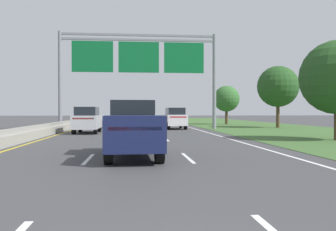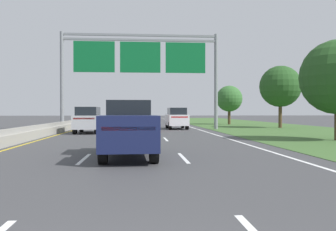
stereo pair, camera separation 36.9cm
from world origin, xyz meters
name	(u,v)px [view 1 (the left image)]	position (x,y,z in m)	size (l,w,h in m)	color
ground_plane	(136,128)	(0.00, 35.00, 0.00)	(220.00, 220.00, 0.00)	#3D3D3F
lane_striping	(136,128)	(0.00, 34.54, 0.00)	(11.96, 106.00, 0.01)	white
grass_verge_right	(264,127)	(13.95, 35.00, 0.01)	(14.00, 110.00, 0.02)	#3D602D
median_barrier_concrete	(72,125)	(-6.60, 35.00, 0.35)	(0.60, 110.00, 0.85)	#99968E
overhead_sign_gantry	(139,61)	(0.30, 31.35, 6.55)	(15.06, 0.42, 9.26)	gray
pickup_truck_navy	(133,129)	(-0.22, 11.04, 1.07)	(2.15, 5.45, 2.20)	#161E47
car_white_right_lane_suv	(175,118)	(3.92, 32.64, 1.10)	(1.97, 4.73, 2.11)	silver
car_red_centre_lane_sedan	(138,122)	(0.16, 29.14, 0.82)	(1.91, 4.43, 1.57)	maroon
car_silver_left_lane_suv	(87,119)	(-3.93, 26.56, 1.10)	(1.92, 4.71, 2.11)	#B2B5BA
roadside_tree_mid	(278,87)	(15.08, 33.85, 4.39)	(4.36, 4.36, 6.58)	#4C3823
roadside_tree_far	(226,99)	(12.17, 43.96, 3.44)	(3.47, 3.47, 5.19)	#4C3823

